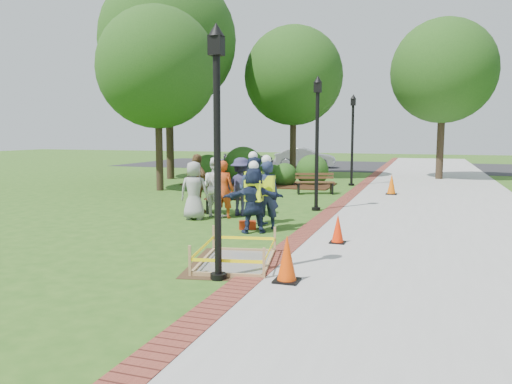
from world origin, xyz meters
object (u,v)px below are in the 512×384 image
(hivis_worker_b, at_px, (266,193))
(hivis_worker_c, at_px, (253,189))
(hivis_worker_a, at_px, (254,197))
(bench_near, at_px, (229,205))
(lamp_near, at_px, (217,134))
(wet_concrete_pad, at_px, (236,252))
(cone_front, at_px, (287,260))

(hivis_worker_b, xyz_separation_m, hivis_worker_c, (-0.55, 0.53, 0.03))
(hivis_worker_a, bearing_deg, bench_near, 123.18)
(hivis_worker_c, bearing_deg, bench_near, 131.01)
(hivis_worker_a, height_order, hivis_worker_b, hivis_worker_b)
(hivis_worker_c, bearing_deg, lamp_near, -77.46)
(lamp_near, bearing_deg, wet_concrete_pad, 94.29)
(hivis_worker_a, bearing_deg, cone_front, -63.38)
(cone_front, height_order, hivis_worker_c, hivis_worker_c)
(cone_front, height_order, lamp_near, lamp_near)
(bench_near, relative_size, lamp_near, 0.37)
(wet_concrete_pad, distance_m, hivis_worker_c, 4.20)
(lamp_near, xyz_separation_m, hivis_worker_a, (-0.73, 3.95, -1.58))
(wet_concrete_pad, xyz_separation_m, bench_near, (-2.34, 5.49, 0.02))
(lamp_near, bearing_deg, hivis_worker_b, 97.29)
(wet_concrete_pad, relative_size, lamp_near, 0.61)
(cone_front, distance_m, lamp_near, 2.40)
(wet_concrete_pad, height_order, hivis_worker_c, hivis_worker_c)
(lamp_near, height_order, hivis_worker_a, lamp_near)
(wet_concrete_pad, relative_size, hivis_worker_c, 1.30)
(wet_concrete_pad, relative_size, cone_front, 3.18)
(lamp_near, bearing_deg, hivis_worker_c, 102.54)
(wet_concrete_pad, xyz_separation_m, hivis_worker_a, (-0.65, 2.90, 0.67))
(hivis_worker_a, relative_size, hivis_worker_b, 0.94)
(bench_near, relative_size, cone_front, 1.93)
(bench_near, relative_size, hivis_worker_a, 0.87)
(cone_front, bearing_deg, lamp_near, -171.08)
(wet_concrete_pad, distance_m, hivis_worker_a, 3.05)
(hivis_worker_a, distance_m, hivis_worker_b, 0.59)
(bench_near, height_order, hivis_worker_a, hivis_worker_a)
(bench_near, relative_size, hivis_worker_c, 0.79)
(cone_front, xyz_separation_m, hivis_worker_c, (-2.29, 4.87, 0.59))
(wet_concrete_pad, relative_size, hivis_worker_b, 1.34)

